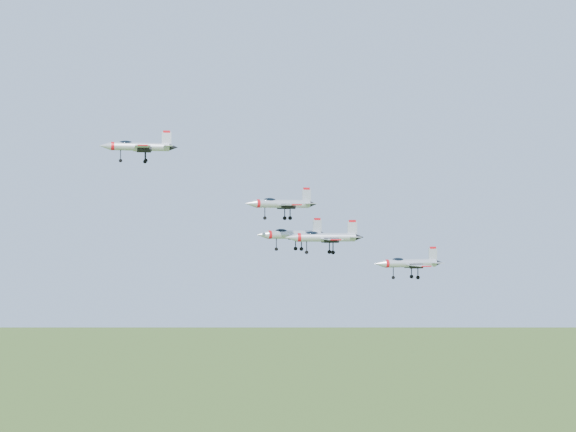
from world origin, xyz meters
TOP-DOWN VIEW (x-y plane):
  - jet_lead at (-18.29, 16.12)m, footprint 12.91×10.99m
  - jet_left_high at (1.99, 3.24)m, footprint 13.02×10.84m
  - jet_right_high at (-1.03, -14.97)m, footprint 11.49×9.82m
  - jet_left_low at (6.02, 6.47)m, footprint 13.45×11.17m
  - jet_right_low at (15.79, -13.19)m, footprint 11.94×10.03m

SIDE VIEW (x-z plane):
  - jet_right_low at x=15.79m, z-range 121.64..124.84m
  - jet_right_high at x=-1.03m, z-range 125.90..129.05m
  - jet_left_low at x=6.02m, z-range 125.78..129.38m
  - jet_left_high at x=1.99m, z-range 131.03..134.51m
  - jet_lead at x=-18.29m, z-range 140.66..144.17m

